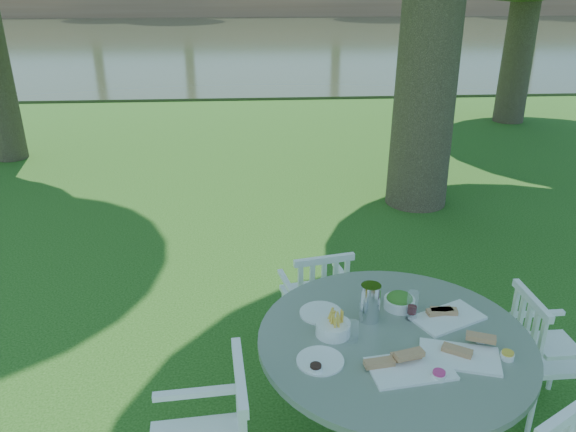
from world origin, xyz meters
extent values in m
plane|color=#143F0D|center=(0.00, 0.00, 0.00)|extent=(140.00, 140.00, 0.00)
cylinder|color=black|center=(0.46, -1.46, 0.42)|extent=(0.12, 0.12, 0.76)
cylinder|color=slate|center=(0.46, -1.46, 0.82)|extent=(1.47, 1.47, 0.04)
cylinder|color=white|center=(1.72, -0.97, 0.21)|extent=(0.03, 0.03, 0.43)
cylinder|color=white|center=(1.38, -1.35, 0.21)|extent=(0.03, 0.03, 0.43)
cylinder|color=white|center=(1.37, -0.98, 0.21)|extent=(0.03, 0.03, 0.43)
cube|color=white|center=(1.55, -1.16, 0.45)|extent=(0.41, 0.44, 0.04)
cube|color=white|center=(1.36, -1.17, 0.65)|extent=(0.05, 0.44, 0.44)
cylinder|color=white|center=(0.31, -0.16, 0.21)|extent=(0.03, 0.03, 0.42)
cylinder|color=white|center=(-0.06, -0.24, 0.21)|extent=(0.03, 0.03, 0.42)
cylinder|color=white|center=(0.38, -0.49, 0.21)|extent=(0.03, 0.03, 0.42)
cylinder|color=white|center=(0.01, -0.57, 0.21)|extent=(0.03, 0.03, 0.42)
cube|color=white|center=(0.16, -0.37, 0.44)|extent=(0.51, 0.48, 0.04)
cube|color=white|center=(0.20, -0.55, 0.64)|extent=(0.43, 0.13, 0.43)
cube|color=white|center=(-0.37, -1.88, 0.74)|extent=(0.08, 0.50, 0.50)
cube|color=white|center=(0.46, -1.73, 0.84)|extent=(0.43, 0.29, 0.02)
cube|color=white|center=(0.74, -1.66, 0.84)|extent=(0.45, 0.34, 0.02)
cube|color=white|center=(0.80, -1.31, 0.84)|extent=(0.45, 0.36, 0.02)
cylinder|color=white|center=(0.03, -1.64, 0.84)|extent=(0.24, 0.24, 0.01)
cylinder|color=white|center=(0.09, -1.21, 0.84)|extent=(0.25, 0.25, 0.01)
cylinder|color=white|center=(0.13, -1.41, 0.87)|extent=(0.19, 0.19, 0.07)
cylinder|color=white|center=(0.55, -1.17, 0.87)|extent=(0.18, 0.18, 0.06)
cylinder|color=silver|center=(0.35, -1.29, 0.95)|extent=(0.11, 0.11, 0.22)
cylinder|color=white|center=(0.59, -1.29, 0.92)|extent=(0.06, 0.06, 0.17)
cylinder|color=white|center=(0.33, -1.29, 0.90)|extent=(0.07, 0.07, 0.12)
cylinder|color=white|center=(0.22, -1.47, 0.89)|extent=(0.07, 0.07, 0.11)
cylinder|color=white|center=(0.58, -1.81, 0.85)|extent=(0.07, 0.07, 0.03)
cylinder|color=white|center=(0.98, -1.68, 0.85)|extent=(0.07, 0.07, 0.03)
cylinder|color=white|center=(0.90, -1.53, 0.85)|extent=(0.06, 0.06, 0.03)
cylinder|color=white|center=(0.00, -1.71, 0.85)|extent=(0.07, 0.07, 0.03)
cube|color=#2C341E|center=(0.00, 23.00, 0.00)|extent=(100.00, 28.00, 0.12)
cube|color=#906043|center=(0.00, 38.50, 1.10)|extent=(100.00, 3.00, 2.20)
camera|label=1|loc=(-0.30, -3.92, 2.61)|focal=35.00mm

